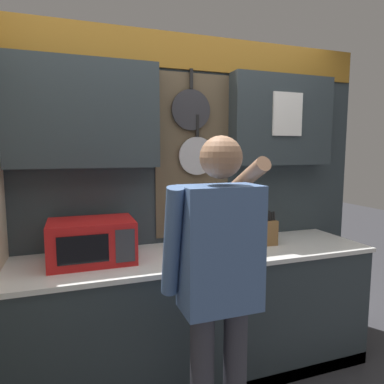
{
  "coord_description": "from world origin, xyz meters",
  "views": [
    {
      "loc": [
        -0.8,
        -2.13,
        1.57
      ],
      "look_at": [
        0.02,
        0.21,
        1.27
      ],
      "focal_mm": 32.0,
      "sensor_mm": 36.0,
      "label": 1
    }
  ],
  "objects": [
    {
      "name": "base_cabinet_counter",
      "position": [
        0.0,
        -0.0,
        0.44
      ],
      "size": [
        2.44,
        0.66,
        0.88
      ],
      "color": "#2D383D",
      "rests_on": "ground_plane"
    },
    {
      "name": "utensil_crock",
      "position": [
        -0.07,
        0.04,
        0.98
      ],
      "size": [
        0.1,
        0.11,
        0.34
      ],
      "color": "white",
      "rests_on": "base_cabinet_counter"
    },
    {
      "name": "back_wall_unit",
      "position": [
        -0.0,
        0.29,
        1.48
      ],
      "size": [
        3.01,
        0.22,
        2.4
      ],
      "color": "#2D383D",
      "rests_on": "ground_plane"
    },
    {
      "name": "ground_plane",
      "position": [
        0.0,
        0.0,
        0.0
      ],
      "size": [
        14.0,
        14.0,
        0.0
      ],
      "primitive_type": "plane",
      "color": "#38383D"
    },
    {
      "name": "microwave",
      "position": [
        -0.71,
        0.03,
        1.01
      ],
      "size": [
        0.51,
        0.36,
        0.26
      ],
      "color": "red",
      "rests_on": "base_cabinet_counter"
    },
    {
      "name": "person",
      "position": [
        -0.15,
        -0.66,
        0.98
      ],
      "size": [
        0.54,
        0.61,
        1.64
      ],
      "color": "#383842",
      "rests_on": "ground_plane"
    },
    {
      "name": "knife_block",
      "position": [
        0.54,
        0.03,
        0.98
      ],
      "size": [
        0.12,
        0.16,
        0.26
      ],
      "color": "brown",
      "rests_on": "base_cabinet_counter"
    }
  ]
}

